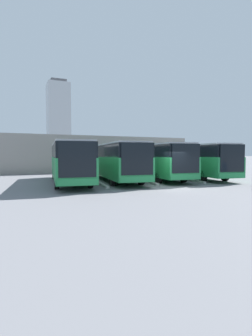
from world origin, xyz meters
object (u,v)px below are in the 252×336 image
bus_2 (115,160)px  bus_3 (69,161)px  bus_1 (154,160)px  bus_0 (191,160)px

bus_2 → bus_3: same height
bus_1 → bus_0: bearing=-179.6°
bus_0 → bus_2: 8.04m
bus_1 → bus_3: size_ratio=1.00×
bus_0 → bus_3: 12.05m
bus_1 → bus_3: (8.04, 0.47, 0.00)m
bus_1 → bus_3: bearing=10.2°
bus_1 → bus_2: size_ratio=1.00×
bus_0 → bus_1: 4.04m
bus_1 → bus_3: 8.05m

